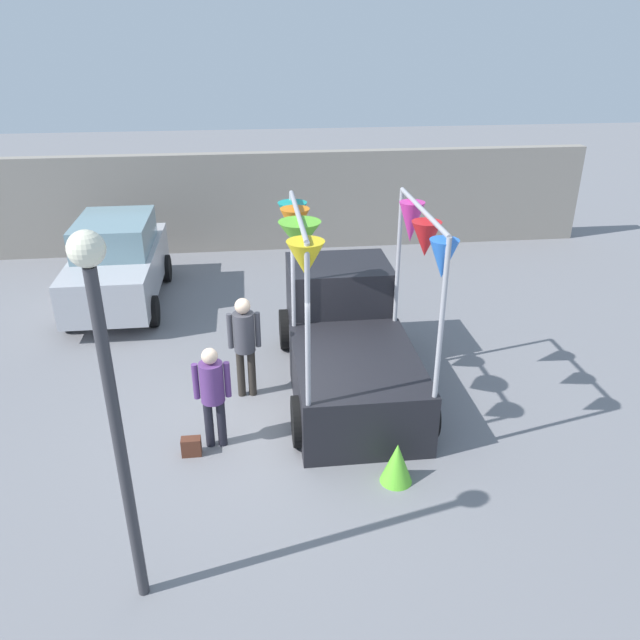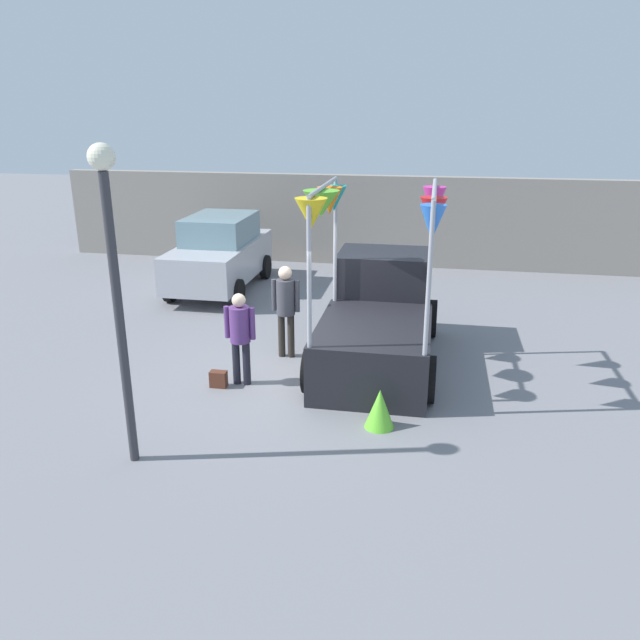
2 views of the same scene
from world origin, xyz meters
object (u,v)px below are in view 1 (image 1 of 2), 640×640
at_px(person_vendor, 244,338).
at_px(folded_kite_bundle_lime, 397,463).
at_px(handbag, 191,447).
at_px(street_lamp, 109,383).
at_px(person_customer, 212,389).
at_px(vendor_truck, 346,334).
at_px(parked_car, 118,262).

height_order(person_vendor, folded_kite_bundle_lime, person_vendor).
xyz_separation_m(handbag, street_lamp, (-0.36, -2.38, 2.52)).
height_order(handbag, street_lamp, street_lamp).
height_order(person_customer, street_lamp, street_lamp).
height_order(handbag, folded_kite_bundle_lime, folded_kite_bundle_lime).
xyz_separation_m(person_customer, handbag, (-0.35, -0.20, -0.82)).
relative_size(person_vendor, street_lamp, 0.43).
xyz_separation_m(vendor_truck, parked_car, (-4.40, 3.89, 0.05)).
relative_size(parked_car, street_lamp, 0.97).
bearing_deg(person_vendor, handbag, -118.07).
height_order(parked_car, person_vendor, parked_car).
height_order(person_customer, folded_kite_bundle_lime, person_customer).
distance_m(vendor_truck, handbag, 3.19).
bearing_deg(person_customer, vendor_truck, 36.78).
height_order(vendor_truck, handbag, vendor_truck).
bearing_deg(folded_kite_bundle_lime, handbag, 162.11).
distance_m(vendor_truck, person_vendor, 1.73).
bearing_deg(parked_car, person_customer, -67.80).
bearing_deg(person_customer, folded_kite_bundle_lime, -24.27).
distance_m(vendor_truck, person_customer, 2.70).
height_order(parked_car, folded_kite_bundle_lime, parked_car).
bearing_deg(vendor_truck, street_lamp, -124.38).
xyz_separation_m(vendor_truck, street_lamp, (-2.87, -4.19, 1.77)).
distance_m(parked_car, street_lamp, 8.40).
distance_m(person_customer, folded_kite_bundle_lime, 2.76).
distance_m(person_customer, street_lamp, 3.17).
bearing_deg(street_lamp, person_vendor, 73.28).
bearing_deg(handbag, folded_kite_bundle_lime, -17.89).
bearing_deg(street_lamp, person_customer, 74.63).
bearing_deg(folded_kite_bundle_lime, street_lamp, -154.87).
bearing_deg(folded_kite_bundle_lime, person_vendor, 129.12).
height_order(vendor_truck, person_vendor, vendor_truck).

